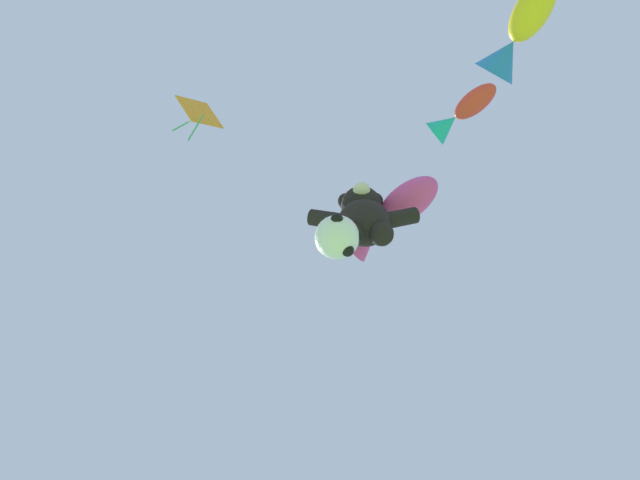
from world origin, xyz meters
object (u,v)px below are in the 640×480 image
at_px(soccer_ball_kite, 338,237).
at_px(fish_kite_crimson, 460,114).
at_px(fish_kite_magenta, 387,217).
at_px(diamond_kite, 198,114).
at_px(fish_kite_goldfin, 518,34).
at_px(teddy_bear_kite, 363,217).

distance_m(soccer_ball_kite, fish_kite_crimson, 3.75).
distance_m(fish_kite_magenta, diamond_kite, 4.90).
height_order(fish_kite_goldfin, diamond_kite, diamond_kite).
bearing_deg(teddy_bear_kite, fish_kite_magenta, 31.00).
height_order(fish_kite_crimson, diamond_kite, diamond_kite).
relative_size(soccer_ball_kite, diamond_kite, 0.30).
xyz_separation_m(fish_kite_crimson, diamond_kite, (-5.51, 0.27, 1.86)).
bearing_deg(fish_kite_crimson, teddy_bear_kite, 137.40).
relative_size(soccer_ball_kite, fish_kite_crimson, 0.59).
xyz_separation_m(soccer_ball_kite, fish_kite_goldfin, (3.70, -3.00, 3.12)).
relative_size(teddy_bear_kite, soccer_ball_kite, 2.59).
bearing_deg(teddy_bear_kite, diamond_kite, -156.90).
distance_m(soccer_ball_kite, fish_kite_magenta, 2.52).
height_order(fish_kite_magenta, fish_kite_goldfin, fish_kite_goldfin).
height_order(fish_kite_crimson, fish_kite_goldfin, fish_kite_goldfin).
bearing_deg(fish_kite_goldfin, teddy_bear_kite, 134.94).
xyz_separation_m(fish_kite_magenta, fish_kite_crimson, (1.40, -2.11, 0.09)).
distance_m(teddy_bear_kite, diamond_kite, 4.75).
bearing_deg(fish_kite_crimson, fish_kite_goldfin, -48.57).
bearing_deg(fish_kite_crimson, soccer_ball_kite, 146.99).
distance_m(teddy_bear_kite, soccer_ball_kite, 1.53).
bearing_deg(diamond_kite, fish_kite_crimson, -2.76).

